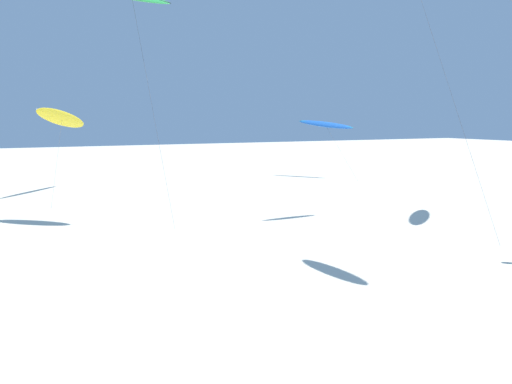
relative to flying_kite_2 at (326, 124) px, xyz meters
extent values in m
cylinder|color=#4C4C51|center=(-27.57, -19.48, 1.00)|extent=(1.67, 3.25, 15.74)
cylinder|color=#4C4C51|center=(-10.16, -29.53, 1.82)|extent=(0.81, 8.95, 17.38)
ellipsoid|color=blue|center=(0.00, 0.00, 0.00)|extent=(5.16, 6.47, 1.74)
ellipsoid|color=#19B2B7|center=(0.00, 0.00, 0.03)|extent=(4.74, 6.27, 1.26)
cylinder|color=#4C4C51|center=(0.14, -3.43, -3.48)|extent=(0.29, 6.87, 6.78)
ellipsoid|color=yellow|center=(-31.99, 0.50, 0.75)|extent=(6.14, 8.08, 3.03)
ellipsoid|color=white|center=(-31.99, 0.50, 0.79)|extent=(5.41, 7.85, 2.19)
cylinder|color=#4C4C51|center=(-32.98, -4.25, -3.11)|extent=(2.00, 9.51, 7.52)
camera|label=1|loc=(-35.84, -52.31, 0.61)|focal=33.37mm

